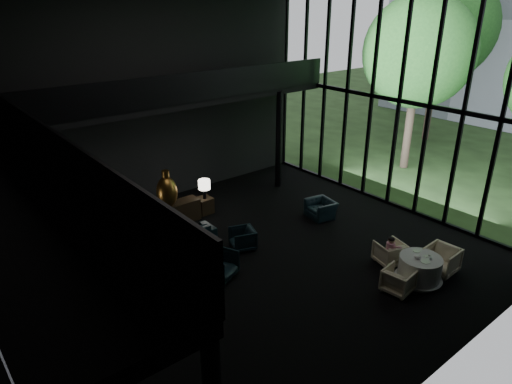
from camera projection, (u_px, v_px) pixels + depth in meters
floor at (247, 262)px, 13.78m from camera, size 14.00×12.00×0.02m
wall_back at (144, 99)px, 16.50m from camera, size 14.00×0.04×8.00m
wall_front at (458, 208)px, 7.93m from camera, size 14.00×0.04×8.00m
curtain_wall at (399, 101)px, 16.25m from camera, size 0.20×12.00×8.00m
mezzanine_back at (182, 100)px, 16.37m from camera, size 12.00×2.00×0.25m
railing_left at (48, 149)px, 9.08m from camera, size 0.06×12.00×1.00m
railing_back at (196, 87)px, 15.42m from camera, size 12.00×0.06×1.00m
column_nw at (7, 185)px, 14.16m from camera, size 0.24×0.24×4.00m
column_ne at (279, 141)px, 18.64m from camera, size 0.24×0.24×4.00m
tree_near at (419, 52)px, 19.55m from camera, size 4.80×4.80×7.65m
tree_far at (441, 27)px, 23.59m from camera, size 5.60×5.60×8.80m
console at (167, 216)px, 15.84m from camera, size 2.45×0.56×0.78m
bronze_urn at (167, 192)px, 15.37m from camera, size 0.71×0.71×1.33m
side_table_left at (123, 233)px, 15.00m from camera, size 0.46×0.46×0.50m
table_lamp_left at (122, 213)px, 14.63m from camera, size 0.42×0.42×0.70m
side_table_right at (204, 205)px, 16.87m from camera, size 0.54×0.54×0.60m
table_lamp_right at (204, 185)px, 16.51m from camera, size 0.43×0.43×0.73m
sofa at (185, 233)px, 14.68m from camera, size 1.94×0.60×0.76m
lounge_armchair_west at (159, 271)px, 12.70m from camera, size 0.75×0.78×0.71m
lounge_armchair_east at (243, 238)px, 14.42m from camera, size 0.87×0.90×0.74m
lounge_armchair_south at (220, 262)px, 12.87m from camera, size 1.21×1.18×0.97m
window_armchair at (321, 207)px, 16.50m from camera, size 0.74×1.00×0.80m
coffee_table at (200, 255)px, 13.77m from camera, size 1.32×1.32×0.45m
dining_table at (419, 271)px, 12.77m from camera, size 1.32×1.32×0.75m
dining_chair_north at (390, 252)px, 13.60m from camera, size 0.93×0.89×0.78m
dining_chair_east at (442, 257)px, 13.13m from camera, size 0.93×0.99×0.97m
dining_chair_west at (399, 280)px, 12.28m from camera, size 0.77×0.81×0.75m
child at (391, 246)px, 13.26m from camera, size 0.26×0.26×0.56m
plate_a at (425, 262)px, 12.39m from camera, size 0.27×0.27×0.02m
plate_b at (416, 251)px, 12.92m from camera, size 0.21×0.21×0.01m
saucer at (426, 256)px, 12.67m from camera, size 0.20×0.20×0.01m
coffee_cup at (429, 255)px, 12.66m from camera, size 0.08×0.08×0.05m
cereal_bowl at (417, 257)px, 12.56m from camera, size 0.18×0.18×0.09m
cream_pot at (431, 259)px, 12.48m from camera, size 0.07×0.07×0.08m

